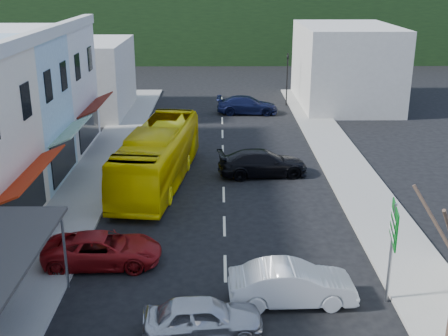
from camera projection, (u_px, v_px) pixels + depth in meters
ground at (225, 268)px, 22.60m from camera, size 120.00×120.00×0.00m
sidewalk_left at (92, 181)px, 31.96m from camera, size 3.00×52.00×0.15m
sidewalk_right at (354, 180)px, 32.08m from camera, size 3.00×52.00×0.15m
distant_block_left at (79, 77)px, 47.03m from camera, size 8.00×10.00×6.00m
distant_block_right at (345, 65)px, 49.87m from camera, size 8.00×12.00×7.00m
hillside at (211, 6)px, 81.86m from camera, size 80.00×26.00×14.00m
bus at (158, 157)px, 31.30m from camera, size 3.92×11.82×3.10m
car_silver at (203, 316)px, 18.22m from camera, size 4.56×2.23×1.40m
car_white at (292, 285)px, 20.05m from camera, size 4.48×2.00×1.40m
car_red at (103, 248)px, 22.72m from camera, size 4.67×2.07×1.40m
car_black_near at (263, 164)px, 32.81m from camera, size 4.69×2.38×1.40m
car_navy_far at (247, 106)px, 47.29m from camera, size 4.56×1.99×1.40m
pedestrian_left at (24, 229)px, 23.71m from camera, size 0.54×0.68×1.70m
direction_sign at (391, 254)px, 19.69m from camera, size 0.82×1.80×3.84m
traffic_signal at (287, 79)px, 49.82m from camera, size 1.09×1.24×4.65m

